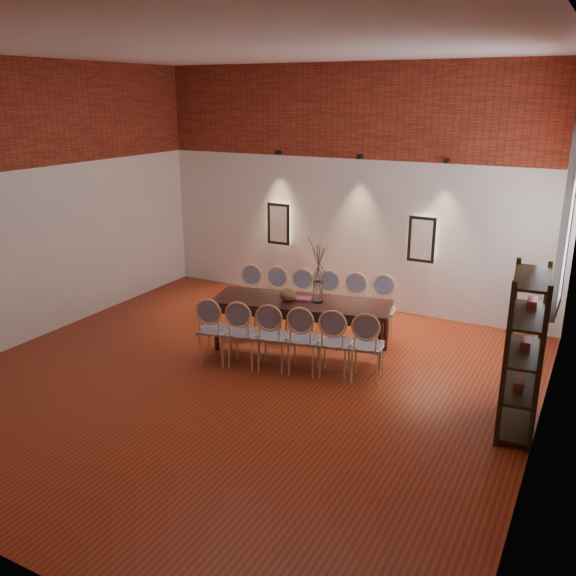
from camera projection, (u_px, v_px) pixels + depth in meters
The scene contains 34 objects.
floor at pixel (239, 382), 7.79m from camera, with size 7.00×7.00×0.02m, color maroon.
ceiling at pixel (230, 45), 6.57m from camera, with size 7.00×7.00×0.02m, color silver.
wall_back at pixel (350, 189), 10.16m from camera, with size 7.00×0.10×4.00m, color silver.
wall_left at pixel (27, 204), 8.76m from camera, with size 0.10×7.00×4.00m, color silver.
wall_right at pixel (561, 266), 5.59m from camera, with size 0.10×7.00×4.00m, color silver.
brick_band_back at pixel (351, 111), 9.73m from camera, with size 7.00×0.02×1.50m, color maroon.
brick_band_left at pixel (19, 114), 8.35m from camera, with size 0.02×7.00×1.50m, color maroon.
brick_band_right at pixel (572, 125), 5.24m from camera, with size 0.02×7.00×1.50m, color maroon.
niche_left at pixel (279, 224), 10.87m from camera, with size 0.36×0.06×0.66m, color #FFEAC6.
niche_right at pixel (422, 239), 9.71m from camera, with size 0.36×0.06×0.66m, color #FFEAC6.
spot_fixture_left at pixel (278, 153), 10.47m from camera, with size 0.08×0.08×0.10m, color black.
spot_fixture_mid at pixel (360, 156), 9.80m from camera, with size 0.08×0.08×0.10m, color black.
spot_fixture_right at pixel (447, 161), 9.17m from camera, with size 0.08×0.08×0.10m, color black.
window_glass at pixel (570, 213), 7.27m from camera, with size 0.02×0.78×2.38m, color silver.
window_frame at pixel (568, 213), 7.28m from camera, with size 0.08×0.90×2.50m, color black.
window_mullion at pixel (568, 213), 7.28m from camera, with size 0.06×0.06×2.40m, color black.
dining_table at pixel (301, 326), 8.63m from camera, with size 2.48×0.80×0.75m, color #371710.
chair_near_a at pixel (215, 329), 8.24m from camera, with size 0.44×0.44×0.94m, color #E0B275, non-canonical shape.
chair_near_b at pixel (244, 332), 8.13m from camera, with size 0.44×0.44×0.94m, color #E0B275, non-canonical shape.
chair_near_c at pixel (273, 336), 8.03m from camera, with size 0.44×0.44×0.94m, color #E0B275, non-canonical shape.
chair_near_d at pixel (304, 339), 7.92m from camera, with size 0.44×0.44×0.94m, color #E0B275, non-canonical shape.
chair_near_e at pixel (335, 342), 7.82m from camera, with size 0.44×0.44×0.94m, color #E0B275, non-canonical shape.
chair_near_f at pixel (367, 345), 7.71m from camera, with size 0.44×0.44×0.94m, color #E0B275, non-canonical shape.
chair_far_a at pixel (248, 298), 9.48m from camera, with size 0.44×0.44×0.94m, color #E0B275, non-canonical shape.
chair_far_b at pixel (273, 301), 9.38m from camera, with size 0.44×0.44×0.94m, color #E0B275, non-canonical shape.
chair_far_c at pixel (299, 303), 9.28m from camera, with size 0.44×0.44×0.94m, color #E0B275, non-canonical shape.
chair_far_d at pixel (326, 305), 9.17m from camera, with size 0.44×0.44×0.94m, color #E0B275, non-canonical shape.
chair_far_e at pixel (353, 308), 9.07m from camera, with size 0.44×0.44×0.94m, color #E0B275, non-canonical shape.
chair_far_f at pixel (381, 310), 8.96m from camera, with size 0.44×0.44×0.94m, color #E0B275, non-canonical shape.
vase at pixel (318, 292), 8.41m from camera, with size 0.14×0.14×0.30m, color silver.
dried_branches at pixel (318, 261), 8.27m from camera, with size 0.50×0.50×0.70m, color brown, non-canonical shape.
bowl at pixel (288, 295), 8.49m from camera, with size 0.24×0.24×0.18m, color brown.
book at pixel (302, 299), 8.55m from camera, with size 0.26×0.18×0.03m, color #9B3264.
shelving_rack at pixel (523, 352), 6.45m from camera, with size 0.38×1.00×1.80m, color black, non-canonical shape.
Camera 1 is at (3.86, -5.93, 3.50)m, focal length 38.00 mm.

